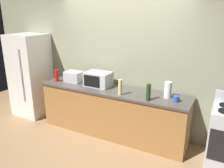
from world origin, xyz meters
TOP-DOWN VIEW (x-y plane):
  - ground_plane at (0.00, 0.00)m, footprint 8.00×8.00m
  - back_wall at (0.00, 0.81)m, footprint 6.40×0.10m
  - counter_run at (0.00, 0.40)m, footprint 2.84×0.64m
  - refrigerator at (-2.05, 0.40)m, footprint 0.72×0.73m
  - microwave at (-0.32, 0.45)m, footprint 0.48×0.35m
  - toaster_oven at (-0.90, 0.46)m, footprint 0.34×0.26m
  - paper_towel_roll at (1.00, 0.45)m, footprint 0.12×0.12m
  - bottle_hot_sauce at (-1.22, 0.32)m, footprint 0.08×0.08m
  - bottle_wine at (0.76, 0.19)m, footprint 0.07×0.07m
  - bottle_vinegar at (0.26, 0.20)m, footprint 0.06×0.06m
  - mug_blue at (1.17, 0.35)m, footprint 0.10×0.10m

SIDE VIEW (x-z plane):
  - ground_plane at x=0.00m, z-range 0.00..0.00m
  - counter_run at x=0.00m, z-range 0.00..0.90m
  - refrigerator at x=-2.05m, z-range 0.00..1.80m
  - mug_blue at x=1.17m, z-range 0.90..0.99m
  - toaster_oven at x=-0.90m, z-range 0.90..1.11m
  - bottle_hot_sauce at x=-1.22m, z-range 0.90..1.14m
  - microwave at x=-0.32m, z-range 0.90..1.17m
  - paper_towel_roll at x=1.00m, z-range 0.90..1.17m
  - bottle_vinegar at x=0.26m, z-range 0.90..1.17m
  - bottle_wine at x=0.76m, z-range 0.90..1.18m
  - back_wall at x=0.00m, z-range 0.00..2.70m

